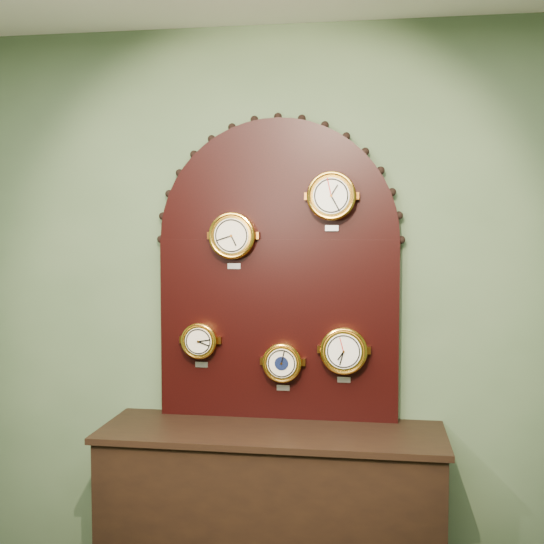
% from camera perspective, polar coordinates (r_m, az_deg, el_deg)
% --- Properties ---
extents(wall_back, '(4.00, 0.00, 4.00)m').
position_cam_1_polar(wall_back, '(3.50, 0.61, -2.68)').
color(wall_back, '#4D6645').
rests_on(wall_back, ground).
extents(shop_counter, '(1.60, 0.50, 0.80)m').
position_cam_1_polar(shop_counter, '(3.50, -0.05, -19.69)').
color(shop_counter, black).
rests_on(shop_counter, ground_plane).
extents(display_board, '(1.26, 0.06, 1.53)m').
position_cam_1_polar(display_board, '(3.43, 0.49, 0.98)').
color(display_board, black).
rests_on(display_board, shop_counter).
extents(roman_clock, '(0.23, 0.08, 0.28)m').
position_cam_1_polar(roman_clock, '(3.40, -3.29, 3.03)').
color(roman_clock, gold).
rests_on(roman_clock, display_board).
extents(arabic_clock, '(0.24, 0.08, 0.29)m').
position_cam_1_polar(arabic_clock, '(3.34, 4.96, 6.30)').
color(arabic_clock, gold).
rests_on(arabic_clock, display_board).
extents(hygrometer, '(0.18, 0.08, 0.23)m').
position_cam_1_polar(hygrometer, '(3.49, -6.00, -5.67)').
color(hygrometer, gold).
rests_on(hygrometer, display_board).
extents(barometer, '(0.20, 0.08, 0.25)m').
position_cam_1_polar(barometer, '(3.43, 0.87, -7.50)').
color(barometer, gold).
rests_on(barometer, display_board).
extents(tide_clock, '(0.23, 0.08, 0.28)m').
position_cam_1_polar(tide_clock, '(3.39, 5.98, -6.49)').
color(tide_clock, gold).
rests_on(tide_clock, display_board).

